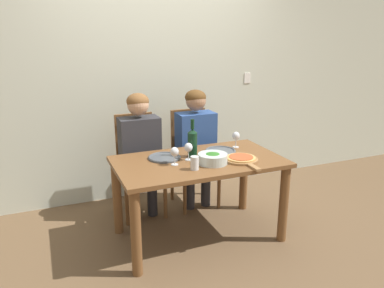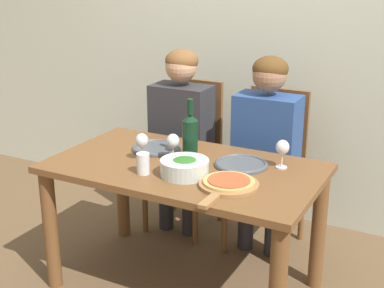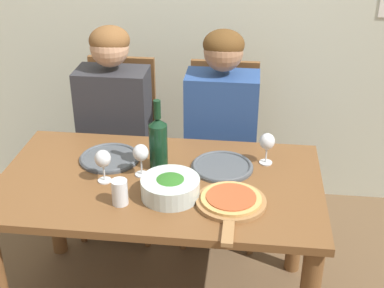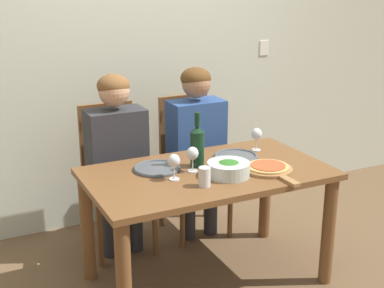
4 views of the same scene
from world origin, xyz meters
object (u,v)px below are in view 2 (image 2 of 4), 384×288
chair_left (189,151)px  wine_glass_left (142,142)px  dinner_plate_right (241,164)px  person_woman (180,125)px  pizza_on_board (228,184)px  wine_glass_centre (173,142)px  wine_bottle (190,136)px  dinner_plate_left (157,148)px  person_man (266,138)px  water_tumbler (143,164)px  chair_right (271,165)px  wine_glass_right (282,149)px  broccoli_bowl (185,167)px

chair_left → wine_glass_left: chair_left is taller
dinner_plate_right → person_woman: bearing=143.1°
pizza_on_board → dinner_plate_right: bearing=100.6°
pizza_on_board → wine_glass_centre: (-0.41, 0.19, 0.09)m
wine_bottle → dinner_plate_left: wine_bottle is taller
person_woman → person_man: bearing=0.0°
pizza_on_board → water_tumbler: 0.45m
chair_right → wine_glass_right: bearing=-65.6°
water_tumbler → dinner_plate_right: bearing=40.2°
wine_bottle → pizza_on_board: bearing=-37.4°
broccoli_bowl → person_man: bearing=77.4°
chair_right → dinner_plate_left: (-0.49, -0.57, 0.21)m
wine_glass_left → person_man: bearing=54.0°
dinner_plate_left → dinner_plate_right: (0.53, -0.02, 0.00)m
wine_bottle → dinner_plate_right: size_ratio=1.18×
wine_bottle → wine_glass_right: (0.48, 0.10, -0.03)m
chair_left → wine_bottle: bearing=-61.3°
chair_left → dinner_plate_right: chair_left is taller
chair_right → chair_left: bearing=180.0°
dinner_plate_left → water_tumbler: water_tumbler is taller
person_man → water_tumbler: (-0.36, -0.80, 0.04)m
wine_glass_centre → water_tumbler: wine_glass_centre is taller
dinner_plate_left → wine_glass_right: (0.72, 0.05, 0.10)m
person_woman → wine_glass_left: bearing=-79.3°
wine_glass_left → wine_glass_right: 0.74m
chair_left → wine_bottle: size_ratio=3.00×
chair_left → water_tumbler: 0.98m
person_man → dinner_plate_left: bearing=-137.6°
dinner_plate_right → water_tumbler: 0.52m
chair_right → wine_glass_right: (0.23, -0.51, 0.31)m
pizza_on_board → wine_glass_centre: size_ratio=2.83×
chair_left → wine_glass_right: (0.82, -0.51, 0.31)m
chair_right → dinner_plate_right: chair_right is taller
pizza_on_board → water_tumbler: (-0.45, -0.04, 0.04)m
chair_right → person_woman: (-0.58, -0.12, 0.22)m
dinner_plate_right → wine_glass_centre: 0.38m
dinner_plate_left → wine_glass_centre: (0.18, -0.12, 0.10)m
person_woman → wine_bottle: bearing=-55.9°
broccoli_bowl → wine_glass_right: size_ratio=1.63×
pizza_on_board → wine_glass_right: 0.40m
person_man → wine_bottle: person_man is taller
wine_glass_left → wine_glass_centre: size_ratio=1.00×
dinner_plate_right → wine_glass_left: wine_glass_left is taller
chair_left → pizza_on_board: chair_left is taller
water_tumbler → dinner_plate_left: bearing=111.1°
person_woman → pizza_on_board: (0.68, -0.76, 0.00)m
broccoli_bowl → dinner_plate_left: 0.43m
wine_glass_right → pizza_on_board: bearing=-111.5°
chair_left → dinner_plate_right: (0.62, -0.58, 0.21)m
chair_left → chair_right: 0.58m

